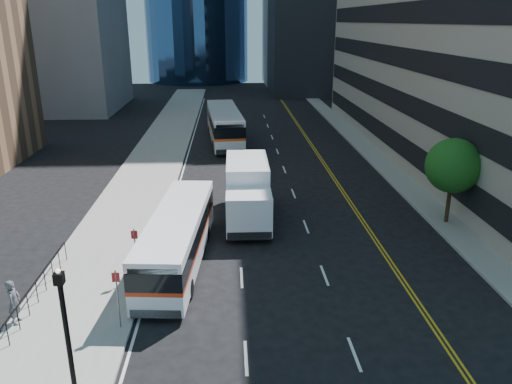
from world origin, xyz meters
TOP-DOWN VIEW (x-y plane):
  - ground at (0.00, 0.00)m, footprint 160.00×160.00m
  - sidewalk_west at (-10.50, 25.00)m, footprint 5.00×90.00m
  - sidewalk_east at (9.00, 25.00)m, footprint 2.00×90.00m
  - street_tree at (9.00, 8.00)m, footprint 3.20×3.20m
  - lamp_post at (-9.00, -6.00)m, footprint 0.28×0.28m
  - bus_front at (-6.60, 3.55)m, footprint 3.21×10.76m
  - bus_rear at (-4.45, 30.16)m, footprint 3.87×12.96m
  - box_truck at (-2.92, 9.32)m, footprint 2.66×7.41m
  - pedestrian at (-12.60, -1.48)m, footprint 0.46×0.69m

SIDE VIEW (x-z plane):
  - ground at x=0.00m, z-range 0.00..0.00m
  - sidewalk_west at x=-10.50m, z-range 0.00..0.15m
  - sidewalk_east at x=9.00m, z-range 0.00..0.15m
  - pedestrian at x=-12.60m, z-range 0.15..2.03m
  - bus_front at x=-6.60m, z-range 0.13..2.86m
  - bus_rear at x=-4.45m, z-range 0.15..3.44m
  - box_truck at x=-2.92m, z-range 0.10..3.63m
  - lamp_post at x=-9.00m, z-range 0.44..5.00m
  - street_tree at x=9.00m, z-range 1.09..6.19m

